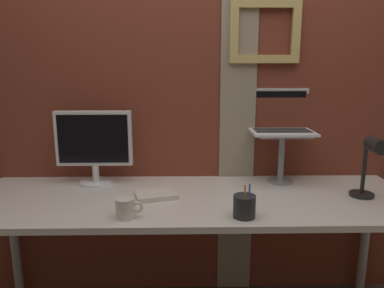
# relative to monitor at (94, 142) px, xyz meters

# --- Properties ---
(brick_wall_back) EXTENTS (3.47, 0.16, 2.64)m
(brick_wall_back) POSITION_rel_monitor_xyz_m (0.62, 0.18, 0.36)
(brick_wall_back) COLOR brown
(brick_wall_back) RESTS_ON ground_plane
(desk) EXTENTS (2.21, 0.70, 0.73)m
(desk) POSITION_rel_monitor_xyz_m (0.53, -0.23, -0.30)
(desk) COLOR silver
(desk) RESTS_ON ground_plane
(monitor) EXTENTS (0.41, 0.18, 0.40)m
(monitor) POSITION_rel_monitor_xyz_m (0.00, 0.00, 0.00)
(monitor) COLOR white
(monitor) RESTS_ON desk
(laptop_stand) EXTENTS (0.28, 0.22, 0.28)m
(laptop_stand) POSITION_rel_monitor_xyz_m (1.03, 0.00, -0.05)
(laptop_stand) COLOR gray
(laptop_stand) RESTS_ON desk
(laptop) EXTENTS (0.34, 0.28, 0.24)m
(laptop) POSITION_rel_monitor_xyz_m (1.03, 0.07, 0.11)
(laptop) COLOR white
(laptop) RESTS_ON laptop_stand
(desk_lamp) EXTENTS (0.12, 0.20, 0.32)m
(desk_lamp) POSITION_rel_monitor_xyz_m (1.38, -0.28, -0.04)
(desk_lamp) COLOR black
(desk_lamp) RESTS_ON desk
(pen_cup) EXTENTS (0.10, 0.10, 0.15)m
(pen_cup) POSITION_rel_monitor_xyz_m (0.75, -0.48, -0.18)
(pen_cup) COLOR #262628
(pen_cup) RESTS_ON desk
(coffee_mug) EXTENTS (0.12, 0.08, 0.09)m
(coffee_mug) POSITION_rel_monitor_xyz_m (0.24, -0.48, -0.19)
(coffee_mug) COLOR silver
(coffee_mug) RESTS_ON desk
(paper_clutter_stack) EXTENTS (0.23, 0.19, 0.03)m
(paper_clutter_stack) POSITION_rel_monitor_xyz_m (0.35, -0.23, -0.22)
(paper_clutter_stack) COLOR silver
(paper_clutter_stack) RESTS_ON desk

